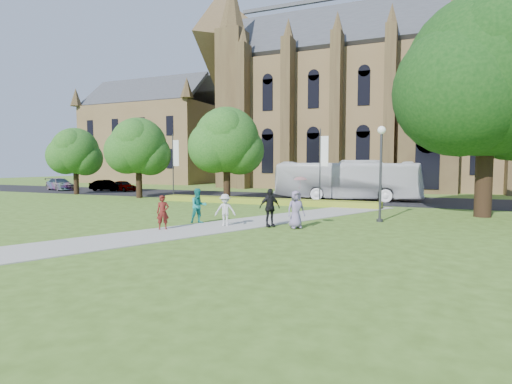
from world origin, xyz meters
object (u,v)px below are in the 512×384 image
at_px(car_0, 123,186).
at_px(pedestrian_0, 163,212).
at_px(streetlamp, 381,162).
at_px(tour_coach, 347,180).
at_px(large_tree, 488,76).
at_px(car_2, 60,184).
at_px(car_1, 107,185).

relative_size(car_0, pedestrian_0, 2.26).
distance_m(streetlamp, tour_coach, 13.40).
bearing_deg(large_tree, car_2, 169.45).
xyz_separation_m(car_1, pedestrian_0, (22.89, -20.59, 0.19)).
relative_size(tour_coach, pedestrian_0, 7.64).
relative_size(car_1, pedestrian_0, 2.39).
relative_size(streetlamp, car_0, 1.41).
height_order(car_2, pedestrian_0, pedestrian_0).
bearing_deg(car_2, tour_coach, -70.82).
bearing_deg(large_tree, car_0, 165.00).
relative_size(large_tree, car_2, 2.67).
height_order(tour_coach, car_1, tour_coach).
relative_size(car_1, car_2, 0.79).
bearing_deg(car_0, pedestrian_0, -118.56).
xyz_separation_m(tour_coach, car_2, (-34.65, 0.06, -1.03)).
xyz_separation_m(large_tree, car_2, (-44.21, 8.23, -7.63)).
xyz_separation_m(car_0, car_2, (-8.61, -1.31, 0.08)).
relative_size(streetlamp, car_2, 1.06).
distance_m(streetlamp, large_tree, 8.73).
height_order(car_1, car_2, car_2).
height_order(streetlamp, tour_coach, streetlamp).
distance_m(large_tree, car_2, 45.61).
bearing_deg(streetlamp, tour_coach, 107.76).
relative_size(streetlamp, pedestrian_0, 3.19).
distance_m(large_tree, pedestrian_0, 20.20).
height_order(car_0, car_2, car_2).
bearing_deg(pedestrian_0, tour_coach, 35.01).
bearing_deg(car_0, car_2, 115.41).
distance_m(car_1, car_2, 6.53).
xyz_separation_m(streetlamp, pedestrian_0, (-9.35, -6.95, -2.44)).
bearing_deg(pedestrian_0, streetlamp, -3.27).
bearing_deg(car_2, streetlamp, -88.92).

